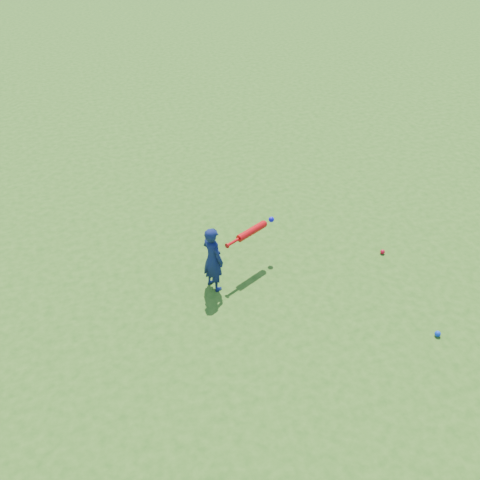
% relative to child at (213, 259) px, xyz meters
% --- Properties ---
extents(ground, '(80.00, 80.00, 0.00)m').
position_rel_child_xyz_m(ground, '(0.34, -0.36, -0.49)').
color(ground, '#2D5F16').
rests_on(ground, ground).
extents(child, '(0.36, 0.42, 0.97)m').
position_rel_child_xyz_m(child, '(0.00, 0.00, 0.00)').
color(child, '#101A4D').
rests_on(child, ground).
extents(ground_ball_red, '(0.07, 0.07, 0.07)m').
position_rel_child_xyz_m(ground_ball_red, '(2.55, -0.02, -0.45)').
color(ground_ball_red, red).
rests_on(ground_ball_red, ground).
extents(ground_ball_blue, '(0.07, 0.07, 0.07)m').
position_rel_child_xyz_m(ground_ball_blue, '(2.40, -1.67, -0.45)').
color(ground_ball_blue, '#0C36D1').
rests_on(ground_ball_blue, ground).
extents(bat_swing, '(0.82, 0.47, 0.10)m').
position_rel_child_xyz_m(bat_swing, '(0.65, 0.28, 0.14)').
color(bat_swing, red).
rests_on(bat_swing, ground).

